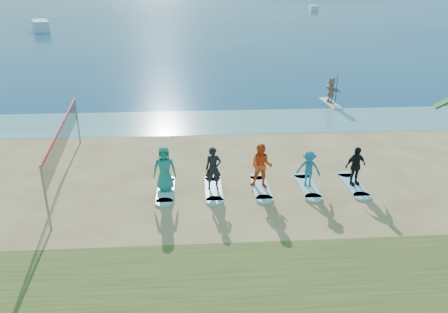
{
  "coord_description": "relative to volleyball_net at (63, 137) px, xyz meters",
  "views": [
    {
      "loc": [
        -2.61,
        -15.39,
        8.14
      ],
      "look_at": [
        -1.45,
        2.0,
        1.1
      ],
      "focal_mm": 35.0,
      "sensor_mm": 36.0,
      "label": 1
    }
  ],
  "objects": [
    {
      "name": "student_2",
      "position": [
        8.37,
        -1.72,
        -0.87
      ],
      "size": [
        1.09,
        0.95,
        1.9
      ],
      "primitive_type": "imported",
      "rotation": [
        0.0,
        0.0,
        -0.29
      ],
      "color": "#DE4817",
      "rests_on": "surfboard_2"
    },
    {
      "name": "student_0",
      "position": [
        4.39,
        -1.72,
        -0.87
      ],
      "size": [
        0.94,
        0.63,
        1.89
      ],
      "primitive_type": "imported",
      "rotation": [
        0.0,
        0.0,
        0.03
      ],
      "color": "#1A7E70",
      "rests_on": "surfboard_0"
    },
    {
      "name": "boat_offshore_b",
      "position": [
        40.98,
        114.61,
        -1.9
      ],
      "size": [
        2.9,
        6.27,
        1.39
      ],
      "primitive_type": "cube",
      "rotation": [
        0.0,
        0.0,
        -0.13
      ],
      "color": "silver",
      "rests_on": "ground"
    },
    {
      "name": "student_3",
      "position": [
        10.36,
        -1.72,
        -1.04
      ],
      "size": [
        1.13,
        0.87,
        1.55
      ],
      "primitive_type": "imported",
      "rotation": [
        0.0,
        0.0,
        -0.33
      ],
      "color": "#1B6C85",
      "rests_on": "surfboard_3"
    },
    {
      "name": "shallow_water",
      "position": [
        8.34,
        7.79,
        -1.9
      ],
      "size": [
        600.0,
        600.0,
        0.0
      ],
      "primitive_type": "plane",
      "color": "teal",
      "rests_on": "ground"
    },
    {
      "name": "surfboard_2",
      "position": [
        8.37,
        -1.72,
        -1.86
      ],
      "size": [
        0.7,
        2.2,
        0.09
      ],
      "primitive_type": "cube",
      "color": "#8BCAD7",
      "rests_on": "ground"
    },
    {
      "name": "paddleboarder",
      "position": [
        15.26,
        11.43,
        -0.9
      ],
      "size": [
        0.88,
        1.71,
        1.76
      ],
      "primitive_type": "imported",
      "rotation": [
        0.0,
        0.0,
        1.8
      ],
      "color": "tan",
      "rests_on": "paddleboard"
    },
    {
      "name": "ocean",
      "position": [
        8.34,
        157.29,
        -1.9
      ],
      "size": [
        600.0,
        600.0,
        0.0
      ],
      "primitive_type": "plane",
      "color": "navy",
      "rests_on": "ground"
    },
    {
      "name": "paddleboard",
      "position": [
        15.26,
        11.43,
        -1.84
      ],
      "size": [
        0.89,
        3.04,
        0.12
      ],
      "primitive_type": "cube",
      "rotation": [
        0.0,
        0.0,
        0.06
      ],
      "color": "silver",
      "rests_on": "ground"
    },
    {
      "name": "surfboard_0",
      "position": [
        4.39,
        -1.72,
        -1.86
      ],
      "size": [
        0.7,
        2.2,
        0.09
      ],
      "primitive_type": "cube",
      "color": "#8BCAD7",
      "rests_on": "ground"
    },
    {
      "name": "surfboard_3",
      "position": [
        10.36,
        -1.72,
        -1.86
      ],
      "size": [
        0.7,
        2.2,
        0.09
      ],
      "primitive_type": "cube",
      "color": "#8BCAD7",
      "rests_on": "ground"
    },
    {
      "name": "ground",
      "position": [
        8.34,
        -2.71,
        -1.9
      ],
      "size": [
        600.0,
        600.0,
        0.0
      ],
      "primitive_type": "plane",
      "color": "tan",
      "rests_on": "ground"
    },
    {
      "name": "volleyball_net",
      "position": [
        0.0,
        0.0,
        0.0
      ],
      "size": [
        1.18,
        9.02,
        2.5
      ],
      "rotation": [
        0.0,
        0.0,
        0.12
      ],
      "color": "gray",
      "rests_on": "ground"
    },
    {
      "name": "student_4",
      "position": [
        12.35,
        -1.72,
        -0.97
      ],
      "size": [
        1.06,
        0.69,
        1.68
      ],
      "primitive_type": "imported",
      "rotation": [
        0.0,
        0.0,
        0.3
      ],
      "color": "black",
      "rests_on": "surfboard_4"
    },
    {
      "name": "surfboard_1",
      "position": [
        6.38,
        -1.72,
        -1.86
      ],
      "size": [
        0.7,
        2.2,
        0.09
      ],
      "primitive_type": "cube",
      "color": "#8BCAD7",
      "rests_on": "ground"
    },
    {
      "name": "student_1",
      "position": [
        6.38,
        -1.72,
        -0.91
      ],
      "size": [
        0.67,
        0.45,
        1.8
      ],
      "primitive_type": "imported",
      "rotation": [
        0.0,
        0.0,
        0.03
      ],
      "color": "black",
      "rests_on": "surfboard_1"
    },
    {
      "name": "boat_offshore_a",
      "position": [
        -20.95,
        62.89,
        -1.9
      ],
      "size": [
        5.03,
        7.95,
        1.74
      ],
      "primitive_type": "cube",
      "rotation": [
        0.0,
        0.0,
        0.38
      ],
      "color": "silver",
      "rests_on": "ground"
    },
    {
      "name": "surfboard_4",
      "position": [
        12.35,
        -1.72,
        -1.86
      ],
      "size": [
        0.7,
        2.2,
        0.09
      ],
      "primitive_type": "cube",
      "color": "#8BCAD7",
      "rests_on": "ground"
    }
  ]
}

